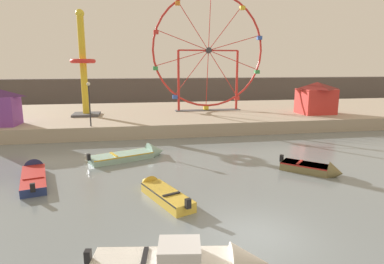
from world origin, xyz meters
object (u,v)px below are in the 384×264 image
motorboat_navy_blue (34,174)px  motorboat_mustard_yellow (160,191)px  promenade_lamp_near (89,98)px  motorboat_white_red_stripe (195,262)px  motorboat_olive_wood (315,169)px  motorboat_seafoam (136,154)px  ferris_wheel_red_frame (208,52)px  drop_tower_yellow_tower (84,71)px  carnival_booth_red_striped (316,97)px

motorboat_navy_blue → motorboat_mustard_yellow: (7.23, -4.22, 0.03)m
motorboat_mustard_yellow → promenade_lamp_near: promenade_lamp_near is taller
motorboat_navy_blue → motorboat_white_red_stripe: bearing=-158.5°
motorboat_olive_wood → promenade_lamp_near: (-14.87, 12.10, 3.55)m
motorboat_seafoam → motorboat_navy_blue: (-6.08, -3.25, -0.00)m
motorboat_white_red_stripe → ferris_wheel_red_frame: ferris_wheel_red_frame is taller
ferris_wheel_red_frame → drop_tower_yellow_tower: size_ratio=1.24×
motorboat_white_red_stripe → carnival_booth_red_striped: bearing=61.5°
motorboat_navy_blue → motorboat_mustard_yellow: motorboat_mustard_yellow is taller
carnival_booth_red_striped → promenade_lamp_near: bearing=-172.5°
motorboat_white_red_stripe → carnival_booth_red_striped: size_ratio=1.46×
drop_tower_yellow_tower → motorboat_mustard_yellow: bearing=-73.1°
ferris_wheel_red_frame → drop_tower_yellow_tower: (-14.05, -1.70, -2.07)m
motorboat_white_red_stripe → ferris_wheel_red_frame: size_ratio=0.44×
motorboat_seafoam → promenade_lamp_near: promenade_lamp_near is taller
motorboat_seafoam → motorboat_white_red_stripe: bearing=-105.4°
motorboat_seafoam → ferris_wheel_red_frame: (8.84, 15.19, 7.93)m
motorboat_seafoam → motorboat_olive_wood: (10.96, -5.49, 0.04)m
motorboat_white_red_stripe → promenade_lamp_near: 21.52m
motorboat_seafoam → carnival_booth_red_striped: 22.96m
motorboat_mustard_yellow → ferris_wheel_red_frame: 25.19m
motorboat_olive_wood → motorboat_navy_blue: motorboat_olive_wood is taller
carnival_booth_red_striped → motorboat_navy_blue: bearing=-154.1°
motorboat_white_red_stripe → promenade_lamp_near: promenade_lamp_near is taller
motorboat_olive_wood → ferris_wheel_red_frame: ferris_wheel_red_frame is taller
motorboat_navy_blue → carnival_booth_red_striped: size_ratio=1.45×
motorboat_navy_blue → drop_tower_yellow_tower: drop_tower_yellow_tower is taller
motorboat_seafoam → motorboat_mustard_yellow: bearing=-103.9°
motorboat_olive_wood → drop_tower_yellow_tower: 25.61m
motorboat_mustard_yellow → drop_tower_yellow_tower: size_ratio=0.43×
carnival_booth_red_striped → motorboat_mustard_yellow: bearing=-138.4°
motorboat_olive_wood → ferris_wheel_red_frame: (-2.12, 20.68, 7.89)m
promenade_lamp_near → drop_tower_yellow_tower: bearing=100.8°
drop_tower_yellow_tower → motorboat_seafoam: bearing=-68.9°
motorboat_navy_blue → drop_tower_yellow_tower: bearing=-18.1°
motorboat_white_red_stripe → motorboat_olive_wood: bearing=51.1°
motorboat_navy_blue → promenade_lamp_near: 10.72m
promenade_lamp_near → ferris_wheel_red_frame: bearing=33.9°
promenade_lamp_near → motorboat_white_red_stripe: bearing=-74.4°
motorboat_white_red_stripe → motorboat_mustard_yellow: (-0.63, 6.37, -0.03)m
ferris_wheel_red_frame → drop_tower_yellow_tower: ferris_wheel_red_frame is taller
motorboat_olive_wood → carnival_booth_red_striped: bearing=103.3°
motorboat_white_red_stripe → motorboat_navy_blue: (-7.87, 10.59, -0.06)m
motorboat_mustard_yellow → motorboat_seafoam: bearing=-13.9°
motorboat_seafoam → drop_tower_yellow_tower: drop_tower_yellow_tower is taller
motorboat_mustard_yellow → carnival_booth_red_striped: bearing=-69.6°
motorboat_mustard_yellow → carnival_booth_red_striped: (19.12, 17.85, 2.83)m
motorboat_white_red_stripe → promenade_lamp_near: size_ratio=1.53×
motorboat_seafoam → motorboat_white_red_stripe: size_ratio=0.94×
motorboat_seafoam → motorboat_navy_blue: bearing=-174.6°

